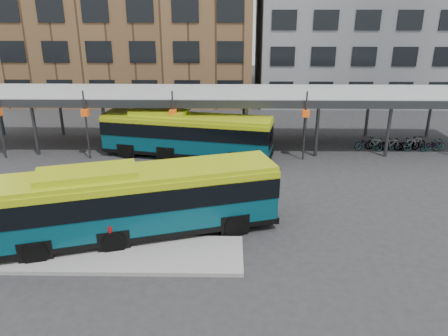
% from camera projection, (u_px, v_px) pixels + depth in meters
% --- Properties ---
extents(ground, '(120.00, 120.00, 0.00)m').
position_uv_depth(ground, '(211.00, 224.00, 21.63)').
color(ground, '#28282B').
rests_on(ground, ground).
extents(boarding_island, '(14.00, 3.00, 0.18)m').
position_uv_depth(boarding_island, '(81.00, 254.00, 18.87)').
color(boarding_island, gray).
rests_on(boarding_island, ground).
extents(canopy, '(40.00, 6.53, 4.80)m').
position_uv_depth(canopy, '(218.00, 95.00, 32.29)').
color(canopy, '#999B9E').
rests_on(canopy, ground).
extents(building_grey, '(24.00, 14.00, 20.00)m').
position_uv_depth(building_grey, '(369.00, 6.00, 47.80)').
color(building_grey, slate).
rests_on(building_grey, ground).
extents(bus_front, '(13.01, 6.32, 3.52)m').
position_uv_depth(bus_front, '(137.00, 200.00, 19.94)').
color(bus_front, '#073F4E').
rests_on(bus_front, ground).
extents(bus_rear, '(12.19, 4.90, 3.29)m').
position_uv_depth(bus_rear, '(186.00, 133.00, 30.61)').
color(bus_rear, '#073F4E').
rests_on(bus_rear, ground).
extents(pedestrian, '(0.65, 0.65, 1.52)m').
position_uv_depth(pedestrian, '(115.00, 232.00, 18.89)').
color(pedestrian, black).
rests_on(pedestrian, boarding_island).
extents(bike_rack, '(6.95, 1.61, 0.99)m').
position_uv_depth(bike_rack, '(399.00, 144.00, 32.43)').
color(bike_rack, slate).
rests_on(bike_rack, ground).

